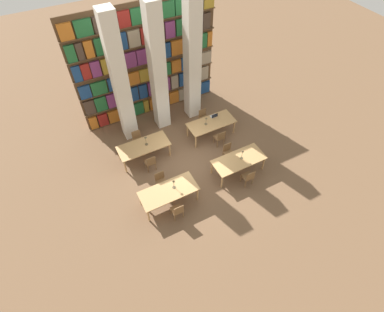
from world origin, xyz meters
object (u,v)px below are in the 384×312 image
object	(u,v)px
chair_4	(151,162)
desk_lamp_2	(146,139)
chair_5	(138,139)
reading_table_3	(211,124)
reading_table_2	(144,147)
pillar_center	(158,71)
chair_6	(220,137)
chair_1	(161,181)
desk_lamp_3	(206,120)
chair_3	(228,152)
reading_table_1	(239,160)
desk_lamp_1	(242,153)
chair_2	(248,177)
pillar_right	(192,61)
reading_table_0	(169,192)
chair_7	(203,117)
pillar_left	(120,82)
laptop	(214,116)
desk_lamp_0	(174,183)
chair_0	(178,210)

from	to	relation	value
chair_4	desk_lamp_2	size ratio (longest dim) A/B	1.83
chair_5	reading_table_3	xyz separation A→B (m)	(3.39, -0.88, 0.22)
desk_lamp_2	reading_table_2	bearing A→B (deg)	179.54
pillar_center	chair_6	bearing A→B (deg)	-56.07
chair_1	desk_lamp_3	distance (m)	3.65
chair_6	chair_3	bearing A→B (deg)	-98.68
reading_table_1	pillar_center	bearing A→B (deg)	110.54
chair_4	chair_5	world-z (taller)	same
pillar_center	desk_lamp_1	size ratio (longest dim) A/B	12.52
chair_2	reading_table_3	xyz separation A→B (m)	(0.12, 3.29, 0.22)
chair_3	chair_5	size ratio (longest dim) A/B	1.00
pillar_right	reading_table_0	distance (m)	5.99
chair_3	desk_lamp_2	xyz separation A→B (m)	(-3.10, 1.82, 0.62)
pillar_right	desk_lamp_3	bearing A→B (deg)	-97.17
chair_1	chair_7	size ratio (longest dim) A/B	1.00
reading_table_0	chair_1	distance (m)	0.81
pillar_left	reading_table_1	world-z (taller)	pillar_left
reading_table_0	reading_table_2	size ratio (longest dim) A/B	1.00
chair_2	reading_table_3	world-z (taller)	chair_2
pillar_center	pillar_left	bearing A→B (deg)	180.00
reading_table_3	chair_6	world-z (taller)	chair_6
reading_table_1	chair_2	size ratio (longest dim) A/B	2.54
chair_2	pillar_center	bearing A→B (deg)	107.51
chair_3	reading_table_2	xyz separation A→B (m)	(-3.25, 1.82, 0.22)
reading_table_0	laptop	xyz separation A→B (m)	(3.71, 2.88, 0.11)
pillar_left	desk_lamp_0	bearing A→B (deg)	-86.16
pillar_left	chair_7	bearing A→B (deg)	-16.95
reading_table_1	reading_table_2	bearing A→B (deg)	141.38
pillar_left	desk_lamp_0	world-z (taller)	pillar_left
chair_1	reading_table_1	world-z (taller)	chair_1
desk_lamp_1	chair_7	size ratio (longest dim) A/B	0.54
pillar_left	chair_3	distance (m)	5.47
chair_4	chair_6	distance (m)	3.41
reading_table_1	reading_table_2	size ratio (longest dim) A/B	1.00
chair_1	chair_6	xyz separation A→B (m)	(3.41, 1.01, 0.00)
pillar_right	chair_0	bearing A→B (deg)	-122.75
desk_lamp_2	chair_5	bearing A→B (deg)	102.05
reading_table_2	chair_4	size ratio (longest dim) A/B	2.54
desk_lamp_2	laptop	bearing A→B (deg)	3.39
chair_1	chair_2	world-z (taller)	same
desk_lamp_0	laptop	bearing A→B (deg)	39.44
chair_3	laptop	distance (m)	2.10
reading_table_0	chair_2	xyz separation A→B (m)	(3.27, -0.71, -0.22)
chair_5	laptop	size ratio (longest dim) A/B	2.78
pillar_right	pillar_center	bearing A→B (deg)	180.00
pillar_right	chair_1	xyz separation A→B (m)	(-3.34, -3.63, -2.52)
pillar_center	chair_3	distance (m)	4.65
pillar_left	chair_2	size ratio (longest dim) A/B	6.75
desk_lamp_2	pillar_right	bearing A→B (deg)	28.74
pillar_right	chair_6	bearing A→B (deg)	-88.46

